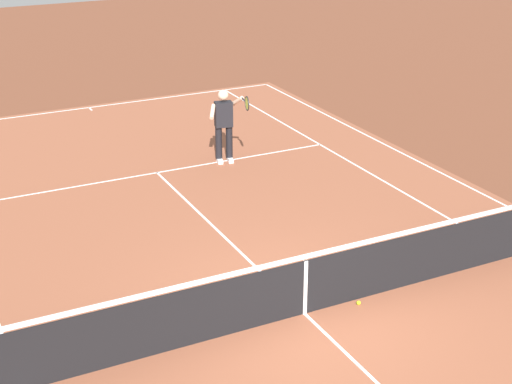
{
  "coord_description": "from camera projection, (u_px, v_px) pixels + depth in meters",
  "views": [
    {
      "loc": [
        -8.48,
        5.04,
        6.1
      ],
      "look_at": [
        2.56,
        -0.48,
        0.9
      ],
      "focal_mm": 54.15,
      "sensor_mm": 36.0,
      "label": 1
    }
  ],
  "objects": [
    {
      "name": "ground_plane",
      "position": [
        304.0,
        313.0,
        11.43
      ],
      "size": [
        60.0,
        60.0,
        0.0
      ],
      "primitive_type": "plane",
      "color": "brown"
    },
    {
      "name": "court_slab",
      "position": [
        304.0,
        313.0,
        11.43
      ],
      "size": [
        24.2,
        11.4,
        0.0
      ],
      "primitive_type": "cube",
      "color": "#935138",
      "rests_on": "ground_plane"
    },
    {
      "name": "court_line_markings",
      "position": [
        304.0,
        313.0,
        11.43
      ],
      "size": [
        23.85,
        11.05,
        0.01
      ],
      "color": "white",
      "rests_on": "ground_plane"
    },
    {
      "name": "tennis_net",
      "position": [
        305.0,
        284.0,
        11.24
      ],
      "size": [
        0.1,
        11.7,
        1.08
      ],
      "color": "#2D2D33",
      "rests_on": "ground_plane"
    },
    {
      "name": "tennis_player_near",
      "position": [
        224.0,
        122.0,
        16.98
      ],
      "size": [
        1.15,
        0.76,
        1.7
      ],
      "color": "black",
      "rests_on": "ground_plane"
    },
    {
      "name": "tennis_ball",
      "position": [
        359.0,
        303.0,
        11.65
      ],
      "size": [
        0.07,
        0.07,
        0.07
      ],
      "primitive_type": "sphere",
      "color": "#CCE01E",
      "rests_on": "ground_plane"
    }
  ]
}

